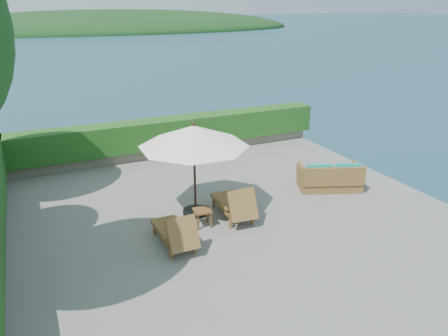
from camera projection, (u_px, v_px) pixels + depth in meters
name	position (u px, v px, depth m)	size (l,w,h in m)	color
ground	(226.00, 219.00, 11.35)	(12.00, 12.00, 0.00)	slate
foundation	(226.00, 270.00, 11.90)	(12.00, 12.00, 3.00)	#514B40
ocean	(226.00, 313.00, 12.42)	(600.00, 600.00, 0.00)	#18384C
offshore_island	(113.00, 30.00, 141.01)	(126.00, 57.60, 12.60)	black
planter_wall_far	(162.00, 151.00, 16.04)	(12.00, 0.60, 0.36)	gray
hedge_far	(161.00, 133.00, 15.80)	(12.40, 0.90, 1.00)	#154112
patio_umbrella	(194.00, 137.00, 10.89)	(3.65, 3.65, 2.53)	black
lounge_left	(176.00, 231.00, 9.94)	(0.76, 1.64, 0.94)	brown
lounge_right	(235.00, 203.00, 11.27)	(0.85, 1.76, 0.99)	brown
side_table	(202.00, 213.00, 10.88)	(0.45, 0.45, 0.45)	brown
wicker_loveseat	(330.00, 178.00, 13.06)	(2.05, 1.55, 0.90)	brown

